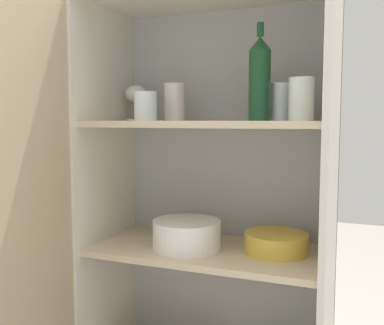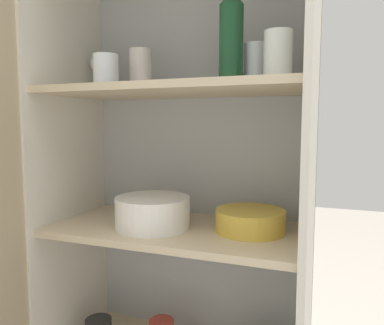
# 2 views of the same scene
# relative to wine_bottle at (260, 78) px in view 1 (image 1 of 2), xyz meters

# --- Properties ---
(cupboard_back_panel) EXTENTS (0.76, 0.02, 1.51)m
(cupboard_back_panel) POSITION_rel_wine_bottle_xyz_m (-0.16, 0.19, -0.50)
(cupboard_back_panel) COLOR #B2B7BC
(cupboard_back_panel) RESTS_ON ground_plane
(cupboard_side_left) EXTENTS (0.02, 0.40, 1.51)m
(cupboard_side_left) POSITION_rel_wine_bottle_xyz_m (-0.53, 0.00, -0.50)
(cupboard_side_left) COLOR silver
(cupboard_side_left) RESTS_ON ground_plane
(cupboard_side_right) EXTENTS (0.02, 0.40, 1.51)m
(cupboard_side_right) POSITION_rel_wine_bottle_xyz_m (0.21, 0.00, -0.50)
(cupboard_side_right) COLOR silver
(cupboard_side_right) RESTS_ON ground_plane
(shelf_board_middle) EXTENTS (0.72, 0.36, 0.02)m
(shelf_board_middle) POSITION_rel_wine_bottle_xyz_m (-0.16, 0.00, -0.54)
(shelf_board_middle) COLOR beige
(shelf_board_upper) EXTENTS (0.72, 0.36, 0.02)m
(shelf_board_upper) POSITION_rel_wine_bottle_xyz_m (-0.16, 0.00, -0.14)
(shelf_board_upper) COLOR beige
(cupboard_door) EXTENTS (0.07, 0.37, 1.51)m
(cupboard_door) POSITION_rel_wine_bottle_xyz_m (-0.51, -0.38, -0.50)
(cupboard_door) COLOR tan
(cupboard_door) RESTS_ON ground_plane
(tumbler_glass_0) EXTENTS (0.07, 0.07, 0.12)m
(tumbler_glass_0) POSITION_rel_wine_bottle_xyz_m (-0.30, 0.06, -0.06)
(tumbler_glass_0) COLOR silver
(tumbler_glass_0) RESTS_ON shelf_board_upper
(tumbler_glass_1) EXTENTS (0.07, 0.07, 0.12)m
(tumbler_glass_1) POSITION_rel_wine_bottle_xyz_m (0.13, -0.05, -0.07)
(tumbler_glass_1) COLOR white
(tumbler_glass_1) RESTS_ON shelf_board_upper
(tumbler_glass_2) EXTENTS (0.07, 0.07, 0.09)m
(tumbler_glass_2) POSITION_rel_wine_bottle_xyz_m (-0.35, -0.06, -0.08)
(tumbler_glass_2) COLOR white
(tumbler_glass_2) RESTS_ON shelf_board_upper
(tumbler_glass_3) EXTENTS (0.06, 0.06, 0.11)m
(tumbler_glass_3) POSITION_rel_wine_bottle_xyz_m (0.06, 0.04, -0.07)
(tumbler_glass_3) COLOR white
(tumbler_glass_3) RESTS_ON shelf_board_upper
(tumbler_glass_4) EXTENTS (0.06, 0.06, 0.09)m
(tumbler_glass_4) POSITION_rel_wine_bottle_xyz_m (0.02, 0.11, -0.08)
(tumbler_glass_4) COLOR white
(tumbler_glass_4) RESTS_ON shelf_board_upper
(wine_glass_0) EXTENTS (0.08, 0.08, 0.13)m
(wine_glass_0) POSITION_rel_wine_bottle_xyz_m (-0.47, 0.10, -0.04)
(wine_glass_0) COLOR white
(wine_glass_0) RESTS_ON shelf_board_upper
(wine_bottle) EXTENTS (0.06, 0.06, 0.29)m
(wine_bottle) POSITION_rel_wine_bottle_xyz_m (0.00, 0.00, 0.00)
(wine_bottle) COLOR #194728
(wine_bottle) RESTS_ON shelf_board_upper
(plate_stack_white) EXTENTS (0.22, 0.22, 0.09)m
(plate_stack_white) POSITION_rel_wine_bottle_xyz_m (-0.22, -0.03, -0.48)
(plate_stack_white) COLOR white
(plate_stack_white) RESTS_ON shelf_board_middle
(mixing_bowl_large) EXTENTS (0.19, 0.19, 0.06)m
(mixing_bowl_large) POSITION_rel_wine_bottle_xyz_m (0.05, 0.03, -0.50)
(mixing_bowl_large) COLOR gold
(mixing_bowl_large) RESTS_ON shelf_board_middle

